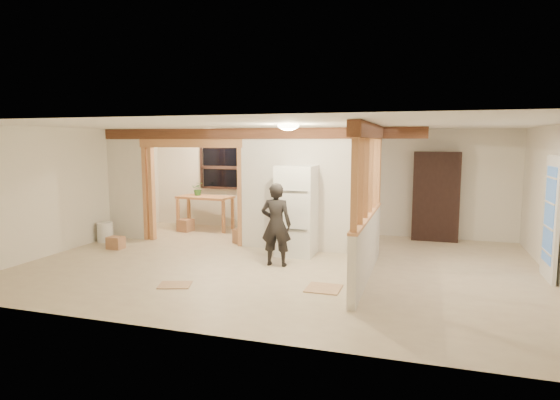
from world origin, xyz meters
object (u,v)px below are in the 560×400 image
(shop_vac, at_px, (146,222))
(work_table, at_px, (205,213))
(refrigerator, at_px, (297,211))
(woman, at_px, (276,224))
(bookshelf, at_px, (436,197))

(shop_vac, bearing_deg, work_table, 31.98)
(refrigerator, xyz_separation_m, work_table, (-2.90, 1.87, -0.45))
(woman, xyz_separation_m, shop_vac, (-4.00, 2.00, -0.49))
(refrigerator, bearing_deg, shop_vac, 165.07)
(refrigerator, relative_size, work_table, 1.30)
(shop_vac, bearing_deg, woman, -26.50)
(shop_vac, relative_size, bookshelf, 0.26)
(woman, relative_size, bookshelf, 0.75)
(work_table, xyz_separation_m, shop_vac, (-1.24, -0.77, -0.17))
(work_table, height_order, bookshelf, bookshelf)
(refrigerator, distance_m, woman, 0.91)
(work_table, bearing_deg, woman, -39.73)
(woman, bearing_deg, shop_vac, -31.31)
(bookshelf, bearing_deg, refrigerator, -139.66)
(refrigerator, height_order, work_table, refrigerator)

